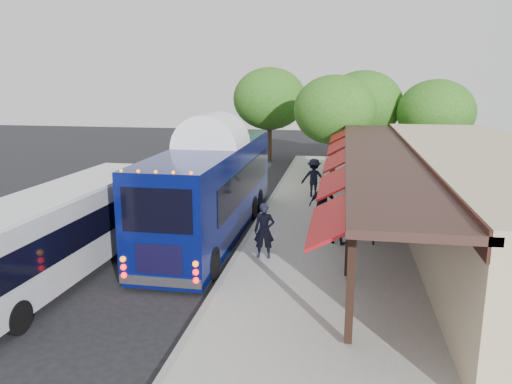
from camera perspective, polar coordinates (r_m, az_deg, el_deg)
The scene contains 15 objects.
ground at distance 16.06m, azimuth -3.45°, elevation -9.31°, with size 90.00×90.00×0.00m, color black.
sidewalk at distance 19.46m, azimuth 13.92°, elevation -5.41°, with size 10.00×40.00×0.15m, color #9E9B93.
curb at distance 19.70m, azimuth -0.63°, elevation -4.79°, with size 0.20×40.00×0.16m, color gray.
station_shelter at distance 19.55m, azimuth 24.13°, elevation -0.70°, with size 8.15×20.00×3.60m.
coach_bus at distance 19.52m, azimuth -4.99°, elevation 0.94°, with size 2.56×11.89×3.79m.
city_bus at distance 16.55m, azimuth -21.40°, elevation -3.99°, with size 2.55×10.22×2.73m.
ped_a at distance 16.69m, azimuth 0.95°, elevation -4.44°, with size 0.69×0.45×1.88m, color black.
ped_b at distance 18.43m, azimuth 9.24°, elevation -3.40°, with size 0.77×0.60×1.58m, color black.
ped_c at distance 20.29m, azimuth 7.64°, elevation -1.35°, with size 1.12×0.47×1.91m, color black.
ped_d at distance 25.46m, azimuth 6.63°, elevation 1.63°, with size 1.26×0.72×1.95m, color black.
sign_board at distance 18.48m, azimuth 13.33°, elevation -3.92°, with size 0.11×0.45×0.99m.
tree_left at distance 30.57m, azimuth 8.96°, elevation 9.23°, with size 4.90×4.90×6.28m.
tree_mid at distance 34.13m, azimuth 12.18°, elevation 9.80°, with size 5.14×5.14×6.57m.
tree_right at distance 32.87m, azimuth 19.86°, elevation 8.56°, with size 4.70×4.70×6.01m.
tree_far at distance 37.24m, azimuth 1.56°, elevation 10.60°, with size 5.35×5.35×6.85m.
Camera 1 is at (3.49, -14.45, 6.06)m, focal length 35.00 mm.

